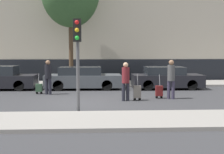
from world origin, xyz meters
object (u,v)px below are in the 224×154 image
object	(u,v)px
parked_car_1	(82,78)
parked_car_2	(166,78)
trolley_right	(159,91)
traffic_light	(77,46)
trolley_left	(39,88)
pedestrian_right	(171,77)
pedestrian_left	(48,75)
pedestrian_center	(126,79)
trolley_center	(137,92)

from	to	relation	value
parked_car_1	parked_car_2	distance (m)	4.91
trolley_right	traffic_light	world-z (taller)	traffic_light
trolley_left	pedestrian_right	bearing A→B (deg)	-17.06
parked_car_1	pedestrian_left	xyz separation A→B (m)	(-1.66, -2.13, 0.38)
trolley_left	trolley_right	xyz separation A→B (m)	(5.92, -1.78, 0.03)
pedestrian_center	traffic_light	distance (m)	3.64
parked_car_1	parked_car_2	bearing A→B (deg)	-1.47
parked_car_1	trolley_center	distance (m)	5.01
trolley_right	traffic_light	bearing A→B (deg)	-137.09
trolley_center	trolley_left	bearing A→B (deg)	154.25
parked_car_2	traffic_light	bearing A→B (deg)	-124.50
parked_car_1	pedestrian_left	distance (m)	2.73
traffic_light	trolley_right	bearing A→B (deg)	42.91
pedestrian_left	trolley_center	bearing A→B (deg)	-4.30
pedestrian_left	pedestrian_center	bearing A→B (deg)	-8.69
parked_car_2	pedestrian_left	bearing A→B (deg)	-163.02
pedestrian_center	pedestrian_right	xyz separation A→B (m)	(2.16, 0.46, 0.06)
parked_car_1	trolley_right	bearing A→B (deg)	-44.62
parked_car_2	trolley_left	xyz separation A→B (m)	(-7.08, -1.80, -0.30)
trolley_left	trolley_center	bearing A→B (deg)	-25.75
parked_car_1	traffic_light	size ratio (longest dim) A/B	1.30
pedestrian_center	pedestrian_right	distance (m)	2.21
trolley_right	traffic_light	size ratio (longest dim) A/B	0.34
pedestrian_left	trolley_center	size ratio (longest dim) A/B	1.46
trolley_left	traffic_light	bearing A→B (deg)	-65.83
pedestrian_center	pedestrian_right	bearing A→B (deg)	-179.54
trolley_left	pedestrian_center	xyz separation A→B (m)	(4.27, -2.43, 0.66)
trolley_left	trolley_right	bearing A→B (deg)	-16.72
pedestrian_left	trolley_center	world-z (taller)	pedestrian_left
pedestrian_left	trolley_center	distance (m)	4.84
parked_car_1	pedestrian_left	bearing A→B (deg)	-127.88
pedestrian_center	parked_car_1	bearing A→B (deg)	-75.63
pedestrian_center	trolley_right	bearing A→B (deg)	-169.87
trolley_center	trolley_right	bearing A→B (deg)	26.08
trolley_left	traffic_light	size ratio (longest dim) A/B	0.32
parked_car_1	parked_car_2	size ratio (longest dim) A/B	1.08
trolley_left	pedestrian_center	size ratio (longest dim) A/B	0.61
parked_car_2	trolley_center	bearing A→B (deg)	-118.77
pedestrian_left	trolley_right	size ratio (longest dim) A/B	1.55
pedestrian_right	pedestrian_center	bearing A→B (deg)	-147.12
parked_car_1	pedestrian_center	size ratio (longest dim) A/B	2.53
trolley_left	parked_car_2	bearing A→B (deg)	14.27
parked_car_1	trolley_right	world-z (taller)	parked_car_1
pedestrian_left	pedestrian_right	xyz separation A→B (m)	(5.93, -1.77, 0.04)
trolley_center	parked_car_2	bearing A→B (deg)	61.23
pedestrian_left	traffic_light	xyz separation A→B (m)	(1.80, -4.94, 1.40)
pedestrian_center	pedestrian_right	world-z (taller)	pedestrian_right
pedestrian_left	traffic_light	world-z (taller)	traffic_light
trolley_center	pedestrian_left	bearing A→B (deg)	153.80
pedestrian_center	trolley_center	world-z (taller)	pedestrian_center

